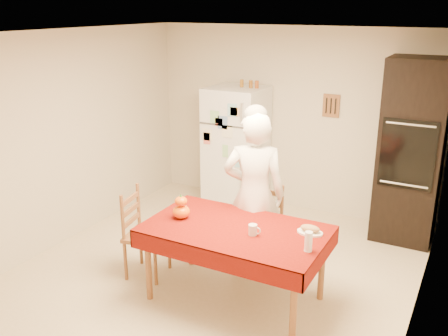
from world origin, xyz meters
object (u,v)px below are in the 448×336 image
Objects in this scene: wine_glass at (309,241)px; pumpkin_lower at (181,212)px; dining_table at (235,235)px; bread_plate at (310,232)px; oven_cabinet at (411,152)px; seated_woman at (254,195)px; chair_far at (262,224)px; coffee_mug at (253,230)px; refrigerator at (236,148)px; chair_left at (141,230)px.

pumpkin_lower is at bearing 176.66° from wine_glass.
dining_table is 0.69m from bread_plate.
oven_cabinet is at bearing 78.76° from wine_glass.
oven_cabinet is 12.50× the size of wine_glass.
seated_woman is (-0.07, 0.57, 0.19)m from dining_table.
oven_cabinet is at bearing 55.42° from chair_far.
oven_cabinet reaches higher than seated_woman.
pumpkin_lower is (-0.78, 0.02, 0.01)m from coffee_mug.
oven_cabinet is (2.28, 0.05, 0.25)m from refrigerator.
chair_left is 9.50× the size of coffee_mug.
coffee_mug is at bearing 173.55° from wine_glass.
dining_table is 0.59m from pumpkin_lower.
oven_cabinet is 1.24× the size of seated_woman.
wine_glass is at bearing -101.24° from oven_cabinet.
seated_woman reaches higher than refrigerator.
chair_left is 0.54× the size of seated_woman.
chair_left is 1.24m from seated_woman.
chair_left reaches higher than coffee_mug.
refrigerator is 1.79× the size of chair_far.
seated_woman is at bearing 140.10° from wine_glass.
oven_cabinet is 2.87m from pumpkin_lower.
coffee_mug is (0.25, -0.77, 0.30)m from chair_far.
oven_cabinet is at bearing -57.25° from chair_left.
refrigerator is 1.79× the size of chair_left.
seated_woman reaches higher than bread_plate.
chair_far reaches higher than bread_plate.
pumpkin_lower is (0.50, -2.19, -0.02)m from refrigerator.
oven_cabinet is at bearing 74.30° from bread_plate.
chair_far is at bearing 54.92° from pumpkin_lower.
oven_cabinet is 2.48m from coffee_mug.
wine_glass is at bearing -40.82° from chair_far.
seated_woman is at bearing -128.27° from oven_cabinet.
refrigerator reaches higher than chair_left.
chair_far is 1.20m from wine_glass.
pumpkin_lower is at bearing 30.74° from seated_woman.
oven_cabinet is 22.00× the size of coffee_mug.
coffee_mug is (1.30, -0.04, 0.30)m from chair_left.
seated_woman is at bearing 50.57° from pumpkin_lower.
chair_left is at bearing -139.52° from chair_far.
bread_plate is at bearing 105.99° from wine_glass.
seated_woman is at bearing 97.10° from dining_table.
coffee_mug is at bearing -1.15° from pumpkin_lower.
bread_plate is (0.45, 0.27, -0.04)m from coffee_mug.
oven_cabinet reaches higher than chair_far.
wine_glass is 0.36m from bread_plate.
seated_woman is 10.04× the size of wine_glass.
refrigerator is 9.66× the size of wine_glass.
pumpkin_lower is 0.72× the size of bread_plate.
refrigerator is 1.00× the size of dining_table.
seated_woman reaches higher than pumpkin_lower.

